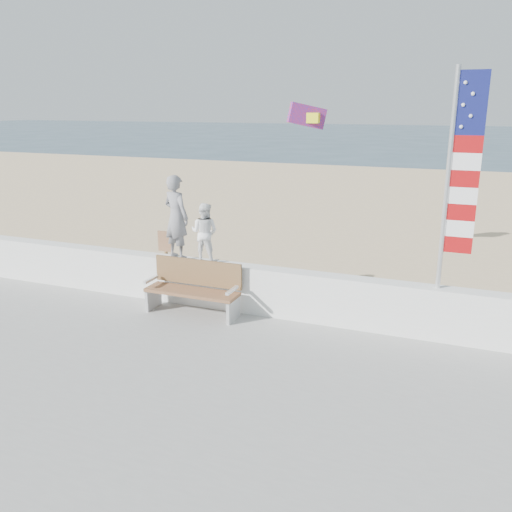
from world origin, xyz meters
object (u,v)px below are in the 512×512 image
(adult, at_px, (176,217))
(flag, at_px, (457,172))
(bench, at_px, (194,287))
(child, at_px, (205,232))

(adult, relative_size, flag, 0.47)
(adult, relative_size, bench, 0.91)
(bench, bearing_deg, child, 87.85)
(child, height_order, bench, child)
(adult, xyz_separation_m, child, (0.61, 0.00, -0.25))
(adult, height_order, child, adult)
(child, distance_m, bench, 1.06)
(bench, distance_m, flag, 5.03)
(child, bearing_deg, flag, 178.72)
(adult, bearing_deg, flag, -160.75)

